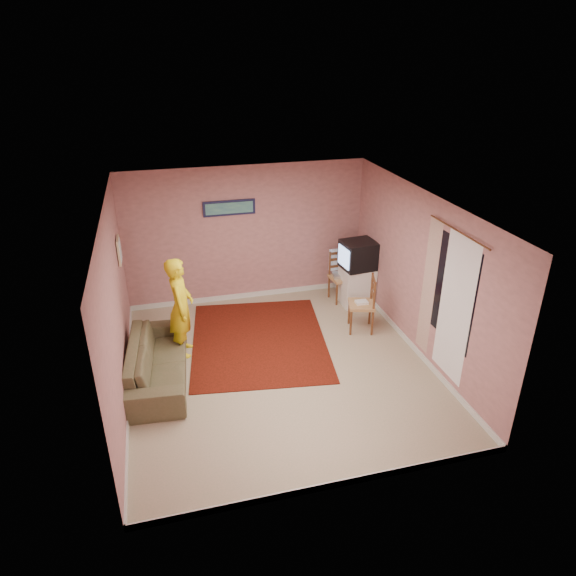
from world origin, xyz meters
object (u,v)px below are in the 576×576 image
object	(u,v)px
chair_a	(342,272)
person	(181,307)
tv_cabinet	(357,286)
crt_tv	(358,255)
chair_b	(362,298)
sofa	(158,361)

from	to	relation	value
chair_a	person	size ratio (longest dim) A/B	0.32
tv_cabinet	crt_tv	bearing A→B (deg)	-174.41
chair_b	sofa	world-z (taller)	chair_b
tv_cabinet	crt_tv	world-z (taller)	crt_tv
crt_tv	sofa	xyz separation A→B (m)	(-3.74, -1.55, -0.70)
sofa	tv_cabinet	bearing A→B (deg)	-62.77
tv_cabinet	chair_b	world-z (taller)	chair_b
chair_a	chair_b	distance (m)	1.18
crt_tv	chair_b	distance (m)	1.07
chair_a	chair_b	bearing A→B (deg)	-100.37
tv_cabinet	chair_a	size ratio (longest dim) A/B	1.42
crt_tv	chair_b	bearing A→B (deg)	-112.79
crt_tv	chair_a	distance (m)	0.52
crt_tv	tv_cabinet	bearing A→B (deg)	-0.00
chair_b	sofa	distance (m)	3.51
chair_b	person	xyz separation A→B (m)	(-3.02, 0.04, 0.21)
chair_a	person	distance (m)	3.31
chair_a	crt_tv	bearing A→B (deg)	-52.11
tv_cabinet	chair_b	bearing A→B (deg)	-107.52
sofa	person	distance (m)	0.93
chair_a	sofa	bearing A→B (deg)	-159.76
chair_b	person	bearing A→B (deg)	-74.25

